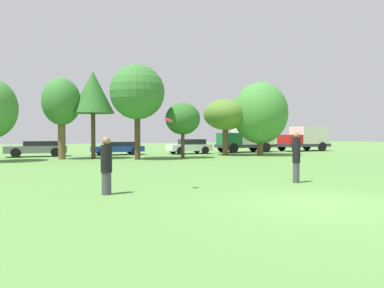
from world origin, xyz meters
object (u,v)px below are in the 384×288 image
object	(u,v)px
tree_1	(61,103)
tree_4	(183,119)
frisbee	(168,120)
tree_3	(137,92)
parked_car_grey	(37,148)
delivery_truck_red	(305,138)
parked_car_blue	(118,148)
delivery_truck_green	(247,139)
person_catcher	(296,156)
tree_5	(225,115)
parked_car_white	(190,146)
tree_6	(260,113)
person_thrower	(106,165)
tree_2	(93,93)

from	to	relation	value
tree_1	tree_4	world-z (taller)	tree_1
frisbee	tree_3	xyz separation A→B (m)	(1.95, 13.90, 2.43)
tree_4	parked_car_grey	size ratio (longest dim) A/B	0.89
tree_4	delivery_truck_red	size ratio (longest dim) A/B	0.75
parked_car_blue	delivery_truck_green	world-z (taller)	delivery_truck_green
person_catcher	parked_car_grey	bearing A→B (deg)	-65.11
tree_5	tree_1	bearing A→B (deg)	179.79
person_catcher	frisbee	size ratio (longest dim) A/B	6.62
tree_1	parked_car_white	distance (m)	11.77
person_catcher	tree_5	world-z (taller)	tree_5
tree_6	delivery_truck_green	distance (m)	5.56
frisbee	tree_5	bearing A→B (deg)	58.63
parked_car_white	delivery_truck_green	world-z (taller)	delivery_truck_green
parked_car_white	parked_car_grey	bearing A→B (deg)	-5.18
delivery_truck_green	delivery_truck_red	bearing A→B (deg)	177.92
tree_5	tree_6	world-z (taller)	tree_6
person_thrower	tree_4	bearing A→B (deg)	61.42
tree_3	parked_car_blue	bearing A→B (deg)	93.36
frisbee	tree_2	size ratio (longest dim) A/B	0.04
person_catcher	parked_car_blue	size ratio (longest dim) A/B	0.42
parked_car_grey	tree_2	bearing A→B (deg)	131.94
parked_car_blue	delivery_truck_green	xyz separation A→B (m)	(12.40, -0.04, 0.68)
tree_5	delivery_truck_red	distance (m)	12.05
tree_5	parked_car_grey	size ratio (longest dim) A/B	1.02
tree_6	parked_car_white	size ratio (longest dim) A/B	1.56
person_catcher	parked_car_blue	world-z (taller)	person_catcher
tree_4	parked_car_blue	bearing A→B (deg)	122.69
frisbee	parked_car_blue	distance (m)	20.18
tree_2	tree_3	distance (m)	3.42
person_thrower	tree_3	world-z (taller)	tree_3
frisbee	delivery_truck_green	distance (m)	24.43
frisbee	tree_1	distance (m)	16.43
tree_5	delivery_truck_green	distance (m)	6.17
delivery_truck_red	person_catcher	bearing A→B (deg)	48.57
person_thrower	parked_car_blue	size ratio (longest dim) A/B	0.39
frisbee	delivery_truck_red	size ratio (longest dim) A/B	0.05
delivery_truck_green	delivery_truck_red	distance (m)	6.94
tree_6	tree_5	bearing A→B (deg)	162.28
parked_car_blue	tree_6	bearing A→B (deg)	152.98
parked_car_grey	parked_car_blue	bearing A→B (deg)	179.23
tree_2	parked_car_white	bearing A→B (deg)	21.60
tree_1	delivery_truck_green	world-z (taller)	tree_1
tree_1	parked_car_grey	distance (m)	5.33
tree_1	parked_car_blue	distance (m)	6.95
tree_1	tree_2	distance (m)	2.28
parked_car_white	delivery_truck_red	world-z (taller)	delivery_truck_red
tree_6	delivery_truck_red	xyz separation A→B (m)	(8.39, 4.97, -2.16)
tree_1	parked_car_blue	xyz separation A→B (m)	(4.58, 3.99, -3.38)
person_catcher	tree_6	size ratio (longest dim) A/B	0.31
person_catcher	parked_car_grey	size ratio (longest dim) A/B	0.41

